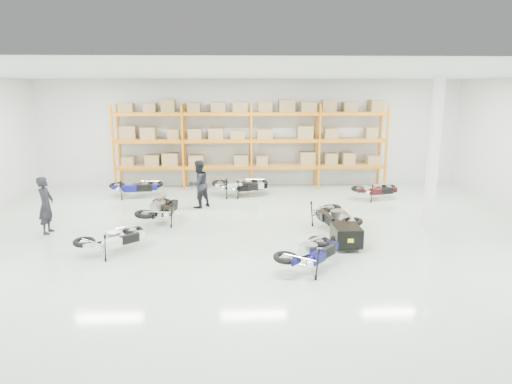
{
  "coord_description": "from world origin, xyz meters",
  "views": [
    {
      "loc": [
        -0.52,
        -12.59,
        4.12
      ],
      "look_at": [
        -0.02,
        0.67,
        1.1
      ],
      "focal_mm": 32.0,
      "sensor_mm": 36.0,
      "label": 1
    }
  ],
  "objects_px": {
    "moto_silver_left": "(113,235)",
    "moto_back_a": "(136,184)",
    "moto_back_b": "(240,182)",
    "trailer": "(346,236)",
    "moto_black_far_left": "(161,205)",
    "person_left": "(46,205)",
    "moto_blue_centre": "(311,247)",
    "moto_touring_right": "(334,212)",
    "moto_back_c": "(246,183)",
    "person_back": "(199,184)",
    "moto_back_d": "(376,187)"
  },
  "relations": [
    {
      "from": "moto_silver_left",
      "to": "moto_back_a",
      "type": "height_order",
      "value": "moto_back_a"
    },
    {
      "from": "moto_back_b",
      "to": "trailer",
      "type": "bearing_deg",
      "value": -157.37
    },
    {
      "from": "moto_black_far_left",
      "to": "person_left",
      "type": "relative_size",
      "value": 1.11
    },
    {
      "from": "moto_blue_centre",
      "to": "moto_back_b",
      "type": "xyz_separation_m",
      "value": [
        -1.62,
        7.43,
        0.06
      ]
    },
    {
      "from": "moto_touring_right",
      "to": "moto_back_c",
      "type": "height_order",
      "value": "moto_touring_right"
    },
    {
      "from": "moto_blue_centre",
      "to": "person_back",
      "type": "relative_size",
      "value": 1.01
    },
    {
      "from": "moto_blue_centre",
      "to": "moto_black_far_left",
      "type": "relative_size",
      "value": 0.92
    },
    {
      "from": "moto_blue_centre",
      "to": "trailer",
      "type": "bearing_deg",
      "value": -89.01
    },
    {
      "from": "moto_blue_centre",
      "to": "moto_silver_left",
      "type": "distance_m",
      "value": 5.03
    },
    {
      "from": "moto_black_far_left",
      "to": "person_back",
      "type": "distance_m",
      "value": 2.11
    },
    {
      "from": "moto_back_b",
      "to": "moto_back_c",
      "type": "xyz_separation_m",
      "value": [
        0.21,
        0.02,
        -0.06
      ]
    },
    {
      "from": "moto_back_b",
      "to": "moto_black_far_left",
      "type": "bearing_deg",
      "value": 142.75
    },
    {
      "from": "moto_black_far_left",
      "to": "moto_back_a",
      "type": "bearing_deg",
      "value": -56.47
    },
    {
      "from": "person_left",
      "to": "person_back",
      "type": "xyz_separation_m",
      "value": [
        4.15,
        2.78,
        0.01
      ]
    },
    {
      "from": "trailer",
      "to": "moto_back_a",
      "type": "distance_m",
      "value": 9.13
    },
    {
      "from": "moto_back_d",
      "to": "moto_black_far_left",
      "type": "bearing_deg",
      "value": 95.83
    },
    {
      "from": "moto_blue_centre",
      "to": "moto_black_far_left",
      "type": "bearing_deg",
      "value": -2.15
    },
    {
      "from": "person_left",
      "to": "moto_back_b",
      "type": "bearing_deg",
      "value": -52.24
    },
    {
      "from": "moto_touring_right",
      "to": "moto_back_b",
      "type": "distance_m",
      "value": 5.28
    },
    {
      "from": "moto_blue_centre",
      "to": "person_left",
      "type": "relative_size",
      "value": 1.02
    },
    {
      "from": "trailer",
      "to": "moto_back_d",
      "type": "relative_size",
      "value": 0.92
    },
    {
      "from": "moto_silver_left",
      "to": "moto_back_b",
      "type": "height_order",
      "value": "moto_back_b"
    },
    {
      "from": "person_back",
      "to": "person_left",
      "type": "bearing_deg",
      "value": -9.81
    },
    {
      "from": "moto_back_b",
      "to": "person_left",
      "type": "relative_size",
      "value": 1.14
    },
    {
      "from": "moto_back_c",
      "to": "person_left",
      "type": "distance_m",
      "value": 7.35
    },
    {
      "from": "trailer",
      "to": "moto_back_b",
      "type": "relative_size",
      "value": 0.77
    },
    {
      "from": "moto_black_far_left",
      "to": "person_left",
      "type": "distance_m",
      "value": 3.28
    },
    {
      "from": "trailer",
      "to": "moto_blue_centre",
      "type": "bearing_deg",
      "value": -131.87
    },
    {
      "from": "moto_blue_centre",
      "to": "moto_back_c",
      "type": "xyz_separation_m",
      "value": [
        -1.41,
        7.45,
        0.0
      ]
    },
    {
      "from": "moto_blue_centre",
      "to": "moto_back_d",
      "type": "distance_m",
      "value": 7.58
    },
    {
      "from": "moto_silver_left",
      "to": "moto_back_d",
      "type": "relative_size",
      "value": 1.02
    },
    {
      "from": "moto_touring_right",
      "to": "moto_back_c",
      "type": "relative_size",
      "value": 1.07
    },
    {
      "from": "moto_touring_right",
      "to": "moto_back_c",
      "type": "distance_m",
      "value": 5.19
    },
    {
      "from": "trailer",
      "to": "moto_back_d",
      "type": "xyz_separation_m",
      "value": [
        2.4,
        5.37,
        0.13
      ]
    },
    {
      "from": "moto_blue_centre",
      "to": "moto_silver_left",
      "type": "xyz_separation_m",
      "value": [
        -4.88,
        1.22,
        -0.03
      ]
    },
    {
      "from": "moto_touring_right",
      "to": "moto_back_c",
      "type": "bearing_deg",
      "value": 108.63
    },
    {
      "from": "moto_silver_left",
      "to": "moto_black_far_left",
      "type": "height_order",
      "value": "moto_black_far_left"
    },
    {
      "from": "moto_black_far_left",
      "to": "moto_touring_right",
      "type": "height_order",
      "value": "moto_black_far_left"
    },
    {
      "from": "moto_silver_left",
      "to": "moto_back_b",
      "type": "bearing_deg",
      "value": -70.27
    },
    {
      "from": "moto_touring_right",
      "to": "moto_back_b",
      "type": "height_order",
      "value": "moto_back_b"
    },
    {
      "from": "moto_blue_centre",
      "to": "person_left",
      "type": "xyz_separation_m",
      "value": [
        -7.23,
        2.98,
        0.31
      ]
    },
    {
      "from": "moto_back_b",
      "to": "person_left",
      "type": "height_order",
      "value": "person_left"
    },
    {
      "from": "moto_blue_centre",
      "to": "person_left",
      "type": "height_order",
      "value": "person_left"
    },
    {
      "from": "moto_black_far_left",
      "to": "moto_back_a",
      "type": "distance_m",
      "value": 3.81
    },
    {
      "from": "trailer",
      "to": "moto_back_b",
      "type": "xyz_separation_m",
      "value": [
        -2.76,
        6.1,
        0.22
      ]
    },
    {
      "from": "trailer",
      "to": "moto_back_a",
      "type": "height_order",
      "value": "moto_back_a"
    },
    {
      "from": "moto_black_far_left",
      "to": "trailer",
      "type": "xyz_separation_m",
      "value": [
        5.25,
        -2.61,
        -0.21
      ]
    },
    {
      "from": "moto_touring_right",
      "to": "person_left",
      "type": "bearing_deg",
      "value": 168.93
    },
    {
      "from": "moto_black_far_left",
      "to": "trailer",
      "type": "relative_size",
      "value": 1.27
    },
    {
      "from": "moto_black_far_left",
      "to": "trailer",
      "type": "bearing_deg",
      "value": 163.29
    }
  ]
}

